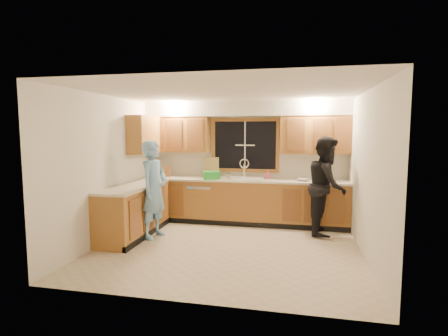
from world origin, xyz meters
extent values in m
plane|color=beige|center=(0.00, 0.00, 0.00)|extent=(4.20, 4.20, 0.00)
plane|color=white|center=(0.00, 0.00, 2.50)|extent=(4.20, 4.20, 0.00)
plane|color=silver|center=(0.00, 1.90, 1.25)|extent=(4.20, 0.00, 4.20)
plane|color=silver|center=(-2.10, 0.00, 1.25)|extent=(0.00, 3.80, 3.80)
plane|color=silver|center=(2.10, 0.00, 1.25)|extent=(0.00, 3.80, 3.80)
cube|color=#AB6F31|center=(0.00, 1.60, 0.44)|extent=(4.20, 0.60, 0.88)
cube|color=#AB6F31|center=(-1.80, 0.35, 0.44)|extent=(0.60, 1.90, 0.88)
cube|color=beige|center=(0.00, 1.58, 0.90)|extent=(4.20, 0.63, 0.04)
cube|color=beige|center=(-1.79, 0.35, 0.90)|extent=(0.63, 1.90, 0.04)
cube|color=#AB6F31|center=(-1.43, 1.73, 1.83)|extent=(1.35, 0.33, 0.75)
cube|color=#AB6F31|center=(1.43, 1.73, 1.83)|extent=(1.35, 0.33, 0.75)
cube|color=#AB6F31|center=(-1.94, 1.12, 1.83)|extent=(0.33, 0.90, 0.75)
cube|color=silver|center=(0.00, 1.72, 2.35)|extent=(4.20, 0.35, 0.30)
cube|color=black|center=(0.00, 1.90, 1.60)|extent=(1.30, 0.01, 1.00)
cube|color=#AB6F31|center=(0.00, 1.89, 2.14)|extent=(1.44, 0.03, 0.07)
cube|color=#AB6F31|center=(0.00, 1.89, 1.07)|extent=(1.44, 0.03, 0.07)
cube|color=#AB6F31|center=(-0.69, 1.89, 1.60)|extent=(0.07, 0.03, 1.00)
cube|color=#AB6F31|center=(0.69, 1.89, 1.60)|extent=(0.07, 0.03, 1.00)
cube|color=white|center=(0.00, 1.60, 0.93)|extent=(0.86, 0.52, 0.03)
cube|color=white|center=(-0.21, 1.60, 0.84)|extent=(0.38, 0.42, 0.18)
cube|color=white|center=(0.21, 1.60, 0.84)|extent=(0.38, 0.42, 0.18)
cylinder|color=white|center=(0.00, 1.80, 1.08)|extent=(0.04, 0.04, 0.28)
torus|color=white|center=(0.00, 1.80, 1.22)|extent=(0.21, 0.03, 0.21)
cube|color=silver|center=(-0.85, 1.59, 0.41)|extent=(0.60, 0.56, 0.82)
cube|color=silver|center=(-1.80, -0.22, 0.45)|extent=(0.58, 0.75, 0.90)
imported|color=#79B5E6|center=(-1.39, 0.29, 0.87)|extent=(0.52, 0.69, 1.73)
imported|color=black|center=(1.63, 1.16, 0.90)|extent=(0.78, 0.95, 1.80)
cube|color=brown|center=(-1.64, 1.62, 1.04)|extent=(0.16, 0.14, 0.24)
cube|color=tan|center=(-0.71, 1.82, 1.13)|extent=(0.33, 0.18, 0.41)
cube|color=green|center=(-0.63, 1.48, 1.00)|extent=(0.42, 0.40, 0.16)
imported|color=#F65D81|center=(0.50, 1.72, 1.01)|extent=(0.11, 0.11, 0.19)
imported|color=silver|center=(1.20, 1.52, 0.94)|extent=(0.24, 0.24, 0.05)
cylinder|color=#B6AD8C|center=(-0.27, 1.47, 0.99)|extent=(0.09, 0.09, 0.13)
cylinder|color=#B6AD8C|center=(-0.25, 1.37, 0.98)|extent=(0.08, 0.08, 0.13)
camera|label=1|loc=(1.09, -5.42, 1.88)|focal=28.00mm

